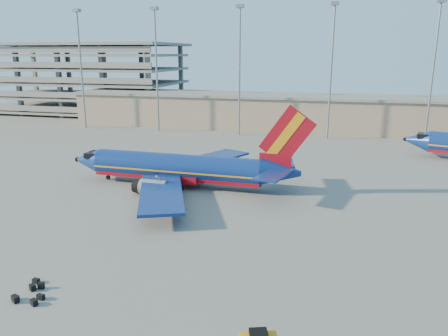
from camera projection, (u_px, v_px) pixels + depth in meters
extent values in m
plane|color=slate|center=(199.00, 198.00, 57.21)|extent=(220.00, 220.00, 0.00)
cube|color=gray|center=(309.00, 113.00, 108.03)|extent=(120.00, 15.00, 8.00)
cube|color=slate|center=(310.00, 96.00, 106.96)|extent=(122.00, 16.00, 0.60)
cube|color=slate|center=(86.00, 109.00, 141.32)|extent=(60.00, 30.00, 0.70)
cube|color=slate|center=(85.00, 96.00, 140.25)|extent=(60.00, 30.00, 0.70)
cube|color=slate|center=(84.00, 82.00, 139.18)|extent=(60.00, 30.00, 0.70)
cube|color=slate|center=(83.00, 69.00, 138.11)|extent=(60.00, 30.00, 0.70)
cube|color=slate|center=(82.00, 55.00, 137.04)|extent=(60.00, 30.00, 0.70)
cube|color=slate|center=(81.00, 45.00, 136.23)|extent=(62.00, 32.00, 0.80)
cube|color=slate|center=(105.00, 77.00, 151.07)|extent=(1.20, 1.20, 21.00)
cylinder|color=gray|center=(81.00, 72.00, 107.66)|extent=(0.44, 0.44, 28.00)
cube|color=gray|center=(76.00, 10.00, 104.02)|extent=(1.60, 1.60, 0.70)
cylinder|color=gray|center=(157.00, 73.00, 102.79)|extent=(0.44, 0.44, 28.00)
cube|color=gray|center=(154.00, 8.00, 99.14)|extent=(1.60, 1.60, 0.70)
cylinder|color=gray|center=(239.00, 73.00, 97.91)|extent=(0.44, 0.44, 28.00)
cube|color=gray|center=(240.00, 6.00, 94.27)|extent=(1.60, 1.60, 0.70)
cylinder|color=gray|center=(331.00, 75.00, 93.03)|extent=(0.44, 0.44, 28.00)
cube|color=gray|center=(335.00, 3.00, 89.39)|extent=(1.60, 1.60, 0.70)
cylinder|color=gray|center=(432.00, 76.00, 88.16)|extent=(0.44, 0.44, 28.00)
cube|color=gray|center=(441.00, 0.00, 84.51)|extent=(1.60, 1.60, 0.70)
cylinder|color=navy|center=(177.00, 167.00, 61.98)|extent=(24.53, 4.38, 3.77)
cube|color=maroon|center=(177.00, 174.00, 62.23)|extent=(24.51, 3.67, 1.32)
cube|color=orange|center=(177.00, 169.00, 62.05)|extent=(24.53, 4.43, 0.22)
cone|color=navy|center=(88.00, 160.00, 65.82)|extent=(4.37, 3.87, 3.77)
cube|color=black|center=(96.00, 155.00, 65.22)|extent=(2.51, 2.71, 0.81)
cone|color=navy|center=(281.00, 172.00, 57.91)|extent=(5.39, 3.90, 3.77)
cube|color=maroon|center=(275.00, 162.00, 57.78)|extent=(4.29, 0.67, 2.24)
cube|color=maroon|center=(287.00, 136.00, 56.49)|extent=(7.48, 0.51, 8.12)
cube|color=orange|center=(286.00, 136.00, 56.55)|extent=(4.98, 0.55, 6.37)
cube|color=navy|center=(282.00, 162.00, 61.10)|extent=(4.20, 6.97, 0.22)
cube|color=navy|center=(274.00, 175.00, 54.66)|extent=(4.49, 7.05, 0.22)
cube|color=navy|center=(207.00, 160.00, 70.13)|extent=(11.38, 16.44, 0.36)
cube|color=navy|center=(161.00, 193.00, 53.48)|extent=(10.75, 16.53, 0.36)
cube|color=maroon|center=(181.00, 177.00, 62.19)|extent=(6.21, 4.12, 1.02)
cylinder|color=gray|center=(183.00, 168.00, 67.63)|extent=(3.72, 2.23, 2.14)
cylinder|color=gray|center=(154.00, 188.00, 57.79)|extent=(3.72, 2.23, 2.14)
cylinder|color=gray|center=(108.00, 176.00, 65.53)|extent=(0.25, 0.25, 1.12)
cylinder|color=black|center=(108.00, 177.00, 65.59)|extent=(0.66, 0.27, 0.65)
cylinder|color=black|center=(194.00, 179.00, 64.62)|extent=(0.87, 0.58, 0.86)
cylinder|color=black|center=(181.00, 189.00, 59.70)|extent=(0.87, 0.58, 0.86)
cone|color=navy|center=(417.00, 140.00, 80.56)|extent=(5.30, 4.94, 3.89)
cube|color=black|center=(425.00, 136.00, 79.64)|extent=(3.17, 3.31, 0.84)
cube|color=black|center=(259.00, 336.00, 26.89)|extent=(1.47, 1.54, 0.40)
cube|color=black|center=(15.00, 299.00, 33.23)|extent=(0.69, 0.62, 0.50)
cube|color=black|center=(15.00, 298.00, 33.45)|extent=(0.73, 0.59, 0.43)
cube|color=black|center=(34.00, 302.00, 32.86)|extent=(0.69, 0.61, 0.47)
cube|color=black|center=(41.00, 286.00, 35.13)|extent=(0.54, 0.37, 0.55)
cube|color=black|center=(33.00, 287.00, 34.92)|extent=(0.68, 0.64, 0.49)
cube|color=black|center=(41.00, 297.00, 33.61)|extent=(0.64, 0.39, 0.43)
cube|color=black|center=(36.00, 281.00, 36.07)|extent=(0.61, 0.45, 0.36)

